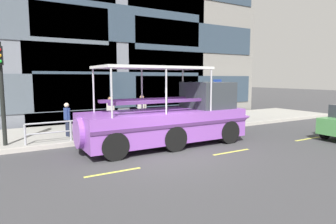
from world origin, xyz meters
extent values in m
plane|color=#3D3D3F|center=(0.00, 0.00, 0.00)|extent=(120.00, 120.00, 0.00)
cube|color=#99968E|center=(0.00, 5.60, 0.09)|extent=(32.00, 4.80, 0.18)
cube|color=#B2ADA3|center=(0.00, 3.11, 0.09)|extent=(32.00, 0.18, 0.18)
cube|color=#DBD64C|center=(-2.40, -1.03, 0.00)|extent=(1.80, 0.12, 0.01)
cube|color=#DBD64C|center=(2.40, -1.03, 0.00)|extent=(1.80, 0.12, 0.01)
cube|color=#DBD64C|center=(7.20, -1.03, 0.00)|extent=(1.80, 0.12, 0.01)
cube|color=#2D3D4C|center=(2.02, 8.37, 2.08)|extent=(11.27, 0.06, 2.29)
cube|color=#2D3D4C|center=(2.02, 8.37, 6.25)|extent=(11.27, 0.06, 2.29)
cube|color=#2D3D4C|center=(7.73, 8.37, 1.93)|extent=(10.30, 0.06, 2.12)
cube|color=#2D3D4C|center=(7.73, 8.37, 5.78)|extent=(10.30, 0.06, 2.12)
cylinder|color=#9EA0A8|center=(0.88, 3.45, 1.02)|extent=(10.69, 0.07, 0.07)
cylinder|color=#9EA0A8|center=(0.88, 3.45, 0.60)|extent=(10.69, 0.06, 0.06)
cylinder|color=#9EA0A8|center=(-4.46, 3.45, 0.60)|extent=(0.09, 0.09, 0.84)
cylinder|color=#9EA0A8|center=(-2.68, 3.45, 0.60)|extent=(0.09, 0.09, 0.84)
cylinder|color=#9EA0A8|center=(-0.90, 3.45, 0.60)|extent=(0.09, 0.09, 0.84)
cylinder|color=#9EA0A8|center=(0.88, 3.45, 0.60)|extent=(0.09, 0.09, 0.84)
cylinder|color=#9EA0A8|center=(2.66, 3.45, 0.60)|extent=(0.09, 0.09, 0.84)
cylinder|color=#9EA0A8|center=(4.44, 3.45, 0.60)|extent=(0.09, 0.09, 0.84)
cylinder|color=#9EA0A8|center=(6.22, 3.45, 0.60)|extent=(0.09, 0.09, 0.84)
cylinder|color=black|center=(-5.16, 3.85, 2.22)|extent=(0.16, 0.16, 4.08)
sphere|color=gold|center=(-5.16, 3.54, 3.71)|extent=(0.14, 0.14, 0.14)
sphere|color=green|center=(-5.16, 3.54, 3.49)|extent=(0.14, 0.14, 0.14)
cylinder|color=#4C4F54|center=(5.98, 4.19, 1.46)|extent=(0.08, 0.08, 2.55)
cube|color=navy|center=(5.98, 4.14, 2.38)|extent=(0.60, 0.04, 0.76)
cube|color=white|center=(5.98, 4.12, 2.38)|extent=(0.24, 0.01, 0.36)
cube|color=purple|center=(0.73, 1.30, 0.88)|extent=(7.01, 2.44, 1.22)
cone|color=purple|center=(5.02, 1.30, 0.88)|extent=(1.58, 1.15, 1.15)
cylinder|color=purple|center=(-2.78, 1.30, 0.88)|extent=(0.35, 1.15, 1.15)
cube|color=#4D2A62|center=(0.73, 0.06, 1.03)|extent=(7.01, 0.04, 0.12)
sphere|color=white|center=(5.41, 1.30, 0.93)|extent=(0.22, 0.22, 0.22)
cube|color=#33383D|center=(3.00, 1.30, 2.08)|extent=(1.75, 2.05, 1.18)
cube|color=silver|center=(0.20, 1.30, 3.27)|extent=(4.55, 2.25, 0.10)
cylinder|color=#B2B2B7|center=(2.36, 2.38, 2.36)|extent=(0.07, 0.07, 1.73)
cylinder|color=#B2B2B7|center=(2.36, 0.23, 2.36)|extent=(0.07, 0.07, 1.73)
cylinder|color=#B2B2B7|center=(0.20, 2.38, 2.36)|extent=(0.07, 0.07, 1.73)
cylinder|color=#B2B2B7|center=(0.20, 0.23, 2.36)|extent=(0.07, 0.07, 1.73)
cylinder|color=#B2B2B7|center=(-1.96, 2.38, 2.36)|extent=(0.07, 0.07, 1.73)
cylinder|color=#B2B2B7|center=(-1.96, 0.23, 2.36)|extent=(0.07, 0.07, 1.73)
cube|color=#4D2A62|center=(0.20, 1.89, 1.94)|extent=(4.19, 0.28, 0.12)
cube|color=#4D2A62|center=(0.20, 0.72, 1.94)|extent=(4.19, 0.28, 0.12)
cylinder|color=black|center=(3.35, 2.43, 0.50)|extent=(1.00, 0.28, 1.00)
cylinder|color=black|center=(3.35, 0.18, 0.50)|extent=(1.00, 0.28, 1.00)
cylinder|color=black|center=(0.55, 2.43, 0.50)|extent=(1.00, 0.28, 1.00)
cylinder|color=black|center=(0.55, 0.18, 0.50)|extent=(1.00, 0.28, 1.00)
cylinder|color=black|center=(-1.90, 2.43, 0.50)|extent=(1.00, 0.28, 1.00)
cylinder|color=black|center=(-1.90, 0.18, 0.50)|extent=(1.00, 0.28, 1.00)
cylinder|color=#1E2338|center=(4.02, 4.22, 0.57)|extent=(0.10, 0.10, 0.77)
cylinder|color=#1E2338|center=(4.18, 4.22, 0.57)|extent=(0.10, 0.10, 0.77)
cube|color=navy|center=(4.10, 4.22, 1.23)|extent=(0.29, 0.17, 0.55)
cylinder|color=navy|center=(3.91, 4.22, 1.20)|extent=(0.07, 0.07, 0.49)
cylinder|color=navy|center=(4.29, 4.22, 1.20)|extent=(0.07, 0.07, 0.49)
sphere|color=beige|center=(4.10, 4.22, 1.63)|extent=(0.21, 0.21, 0.21)
cylinder|color=#47423D|center=(1.25, 4.81, 0.62)|extent=(0.11, 0.11, 0.87)
cylinder|color=#47423D|center=(1.38, 4.69, 0.62)|extent=(0.11, 0.11, 0.87)
cube|color=#B7B2A8|center=(1.31, 4.75, 1.36)|extent=(0.37, 0.37, 0.62)
cylinder|color=#B7B2A8|center=(1.16, 4.90, 1.33)|extent=(0.08, 0.08, 0.56)
cylinder|color=#B7B2A8|center=(1.47, 4.59, 1.33)|extent=(0.08, 0.08, 0.56)
sphere|color=#936B4C|center=(1.31, 4.75, 1.82)|extent=(0.24, 0.24, 0.24)
cylinder|color=#47423D|center=(-0.53, 4.28, 0.62)|extent=(0.11, 0.11, 0.87)
cylinder|color=#47423D|center=(-0.61, 4.44, 0.62)|extent=(0.11, 0.11, 0.87)
cube|color=#B7B2A8|center=(-0.57, 4.36, 1.36)|extent=(0.32, 0.38, 0.62)
cylinder|color=#B7B2A8|center=(-0.47, 4.17, 1.33)|extent=(0.08, 0.08, 0.56)
cylinder|color=#B7B2A8|center=(-0.67, 4.55, 1.33)|extent=(0.08, 0.08, 0.56)
sphere|color=#936B4C|center=(-0.57, 4.36, 1.82)|extent=(0.24, 0.24, 0.24)
cylinder|color=#1E2338|center=(-2.66, 4.49, 0.57)|extent=(0.10, 0.10, 0.77)
cylinder|color=#1E2338|center=(-2.61, 4.34, 0.57)|extent=(0.10, 0.10, 0.77)
cube|color=navy|center=(-2.63, 4.41, 1.23)|extent=(0.25, 0.33, 0.55)
cylinder|color=navy|center=(-2.69, 4.60, 1.20)|extent=(0.07, 0.07, 0.49)
cylinder|color=navy|center=(-2.57, 4.23, 1.20)|extent=(0.07, 0.07, 0.49)
sphere|color=beige|center=(-2.63, 4.41, 1.63)|extent=(0.21, 0.21, 0.21)
cylinder|color=black|center=(7.91, -1.42, 0.32)|extent=(0.64, 0.22, 0.64)
camera|label=1|loc=(-5.30, -9.28, 2.89)|focal=31.04mm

